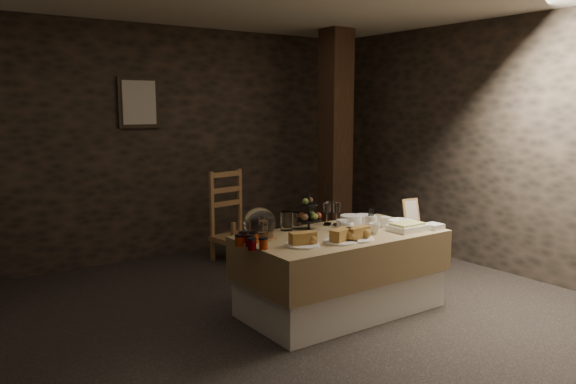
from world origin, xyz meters
TOP-DOWN VIEW (x-y plane):
  - ground_plane at (0.00, 0.00)m, footprint 5.50×5.00m
  - room_shell at (0.00, 0.00)m, footprint 5.52×5.02m
  - buffet_table at (0.62, -0.04)m, footprint 1.69×0.90m
  - chair at (0.69, 1.90)m, footprint 0.53×0.51m
  - timber_column at (1.94, 1.65)m, footprint 0.30×0.30m
  - framed_picture at (-0.15, 2.47)m, footprint 0.45×0.04m
  - plate_stack_a at (0.86, 0.12)m, footprint 0.19×0.19m
  - plate_stack_b at (1.01, 0.11)m, footprint 0.20×0.20m
  - cutlery_holder at (0.91, -0.08)m, footprint 0.10×0.10m
  - cup_a at (0.67, -0.05)m, footprint 0.12×0.12m
  - cup_b at (0.84, -0.21)m, footprint 0.10×0.10m
  - mug_c at (0.68, 0.03)m, footprint 0.09×0.09m
  - mug_d at (1.09, -0.07)m, footprint 0.08×0.08m
  - bowl at (1.26, -0.10)m, footprint 0.24×0.24m
  - cake_dome at (-0.03, 0.20)m, footprint 0.26×0.26m
  - fruit_stand at (0.49, 0.23)m, footprint 0.22×0.22m
  - bread_platter_left at (0.11, -0.19)m, footprint 0.26×0.26m
  - bread_platter_center at (0.42, -0.27)m, footprint 0.26×0.26m
  - bread_platter_right at (0.58, -0.29)m, footprint 0.26×0.26m
  - jam_jars at (-0.22, 0.02)m, footprint 0.20×0.32m
  - tart_dish at (1.14, -0.28)m, footprint 0.30×0.22m
  - square_dish at (1.38, -0.36)m, footprint 0.14×0.14m
  - menu_frame at (1.50, 0.01)m, footprint 0.18×0.10m
  - storage_jar_a at (0.31, 0.32)m, footprint 0.10×0.10m
  - storage_jar_b at (0.43, 0.33)m, footprint 0.09×0.09m

SIDE VIEW (x-z plane):
  - ground_plane at x=0.00m, z-range -0.01..0.01m
  - buffet_table at x=0.62m, z-range 0.05..0.72m
  - chair at x=0.69m, z-range 0.05..0.83m
  - square_dish at x=1.38m, z-range 0.67..0.71m
  - bowl at x=1.26m, z-range 0.67..0.72m
  - tart_dish at x=1.14m, z-range 0.67..0.74m
  - jam_jars at x=-0.22m, z-range 0.67..0.74m
  - bread_platter_left at x=0.11m, z-range 0.66..0.76m
  - bread_platter_center at x=0.42m, z-range 0.66..0.76m
  - bread_platter_right at x=0.58m, z-range 0.66..0.76m
  - plate_stack_b at x=1.01m, z-range 0.67..0.75m
  - cup_b at x=0.84m, z-range 0.67..0.76m
  - mug_d at x=1.09m, z-range 0.67..0.76m
  - cup_a at x=0.67m, z-range 0.67..0.76m
  - mug_c at x=0.68m, z-range 0.67..0.76m
  - plate_stack_a at x=0.86m, z-range 0.67..0.77m
  - cutlery_holder at x=0.91m, z-range 0.67..0.79m
  - storage_jar_b at x=0.43m, z-range 0.67..0.81m
  - storage_jar_a at x=0.31m, z-range 0.67..0.83m
  - menu_frame at x=1.50m, z-range 0.65..0.87m
  - cake_dome at x=-0.03m, z-range 0.64..0.90m
  - fruit_stand at x=0.49m, z-range 0.64..0.94m
  - timber_column at x=1.94m, z-range 0.00..2.60m
  - room_shell at x=0.00m, z-range 0.26..2.86m
  - framed_picture at x=-0.15m, z-range 1.47..2.02m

